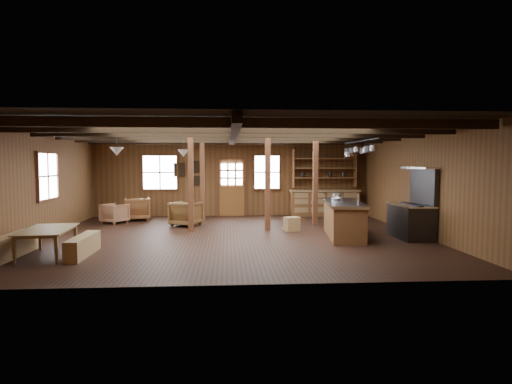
# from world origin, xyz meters

# --- Properties ---
(room) EXTENTS (10.04, 9.04, 2.84)m
(room) POSITION_xyz_m (0.00, 0.00, 1.40)
(room) COLOR black
(room) RESTS_ON ground
(ceiling_joists) EXTENTS (9.80, 8.82, 0.18)m
(ceiling_joists) POSITION_xyz_m (0.00, 0.18, 2.68)
(ceiling_joists) COLOR black
(ceiling_joists) RESTS_ON ceiling
(timber_posts) EXTENTS (3.95, 2.35, 2.80)m
(timber_posts) POSITION_xyz_m (0.52, 2.08, 1.40)
(timber_posts) COLOR #482814
(timber_posts) RESTS_ON floor
(back_door) EXTENTS (1.02, 0.08, 2.15)m
(back_door) POSITION_xyz_m (0.00, 4.45, 0.88)
(back_door) COLOR brown
(back_door) RESTS_ON floor
(window_back_left) EXTENTS (1.32, 0.06, 1.32)m
(window_back_left) POSITION_xyz_m (-2.60, 4.46, 1.60)
(window_back_left) COLOR white
(window_back_left) RESTS_ON wall_back
(window_back_right) EXTENTS (1.02, 0.06, 1.32)m
(window_back_right) POSITION_xyz_m (1.30, 4.46, 1.60)
(window_back_right) COLOR white
(window_back_right) RESTS_ON wall_back
(window_left) EXTENTS (0.14, 1.24, 1.32)m
(window_left) POSITION_xyz_m (-4.96, 0.50, 1.60)
(window_left) COLOR white
(window_left) RESTS_ON wall_back
(notice_boards) EXTENTS (1.08, 0.03, 0.90)m
(notice_boards) POSITION_xyz_m (-1.50, 4.46, 1.64)
(notice_boards) COLOR beige
(notice_boards) RESTS_ON wall_back
(back_counter) EXTENTS (2.55, 0.60, 2.45)m
(back_counter) POSITION_xyz_m (3.40, 4.20, 0.60)
(back_counter) COLOR brown
(back_counter) RESTS_ON floor
(pendant_lamps) EXTENTS (1.86, 2.36, 0.66)m
(pendant_lamps) POSITION_xyz_m (-2.25, 1.00, 2.25)
(pendant_lamps) COLOR #2A2A2C
(pendant_lamps) RESTS_ON ceiling
(pot_rack) EXTENTS (0.38, 3.00, 0.44)m
(pot_rack) POSITION_xyz_m (3.47, 0.42, 2.31)
(pot_rack) COLOR #2A2A2C
(pot_rack) RESTS_ON ceiling
(kitchen_island) EXTENTS (1.20, 2.59, 1.20)m
(kitchen_island) POSITION_xyz_m (2.90, -0.23, 0.48)
(kitchen_island) COLOR brown
(kitchen_island) RESTS_ON floor
(step_stool) EXTENTS (0.54, 0.46, 0.41)m
(step_stool) POSITION_xyz_m (1.68, 0.79, 0.20)
(step_stool) COLOR olive
(step_stool) RESTS_ON floor
(commercial_range) EXTENTS (0.78, 1.50, 1.85)m
(commercial_range) POSITION_xyz_m (4.65, -0.52, 0.61)
(commercial_range) COLOR #2A2A2C
(commercial_range) RESTS_ON floor
(dining_table) EXTENTS (1.08, 1.73, 0.58)m
(dining_table) POSITION_xyz_m (-3.90, -2.11, 0.29)
(dining_table) COLOR brown
(dining_table) RESTS_ON floor
(bench_wall) EXTENTS (0.32, 1.70, 0.47)m
(bench_wall) POSITION_xyz_m (-4.65, -2.11, 0.23)
(bench_wall) COLOR olive
(bench_wall) RESTS_ON floor
(bench_aisle) EXTENTS (0.29, 1.53, 0.42)m
(bench_aisle) POSITION_xyz_m (-3.21, -2.11, 0.21)
(bench_aisle) COLOR olive
(bench_aisle) RESTS_ON floor
(armchair_a) EXTENTS (0.99, 1.01, 0.77)m
(armchair_a) POSITION_xyz_m (-3.22, 3.44, 0.39)
(armchair_a) COLOR brown
(armchair_a) RESTS_ON floor
(armchair_b) EXTENTS (1.10, 1.11, 0.76)m
(armchair_b) POSITION_xyz_m (-1.44, 2.02, 0.38)
(armchair_b) COLOR brown
(armchair_b) RESTS_ON floor
(armchair_c) EXTENTS (0.96, 0.96, 0.64)m
(armchair_c) POSITION_xyz_m (-3.81, 2.78, 0.32)
(armchair_c) COLOR #8D5D40
(armchair_c) RESTS_ON floor
(counter_pot) EXTENTS (0.29, 0.29, 0.18)m
(counter_pot) POSITION_xyz_m (2.91, 0.46, 1.03)
(counter_pot) COLOR silver
(counter_pot) RESTS_ON kitchen_island
(bowl) EXTENTS (0.30, 0.30, 0.07)m
(bowl) POSITION_xyz_m (2.79, 0.14, 0.97)
(bowl) COLOR silver
(bowl) RESTS_ON kitchen_island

